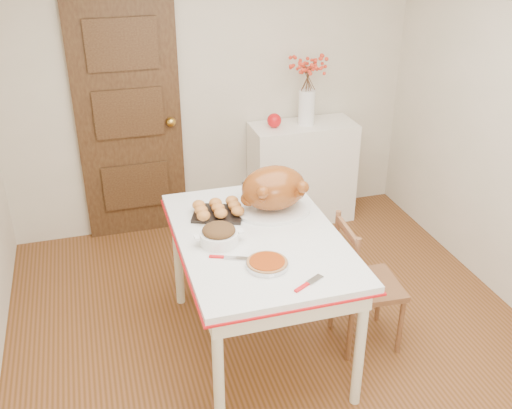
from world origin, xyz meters
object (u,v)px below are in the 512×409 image
object	(u,v)px
chair_oak	(368,283)
pumpkin_pie	(267,263)
sideboard	(302,172)
turkey_platter	(274,191)
kitchen_table	(258,293)

from	to	relation	value
chair_oak	pumpkin_pie	distance (m)	0.89
pumpkin_pie	sideboard	bearing A→B (deg)	64.22
sideboard	chair_oak	distance (m)	1.75
turkey_platter	pumpkin_pie	xyz separation A→B (m)	(-0.23, -0.60, -0.13)
sideboard	kitchen_table	bearing A→B (deg)	-118.94
sideboard	chair_oak	xyz separation A→B (m)	(-0.19, -1.74, -0.00)
sideboard	chair_oak	size ratio (longest dim) A/B	1.01
sideboard	pumpkin_pie	world-z (taller)	sideboard
chair_oak	turkey_platter	world-z (taller)	turkey_platter
sideboard	turkey_platter	distance (m)	1.62
sideboard	chair_oak	world-z (taller)	sideboard
sideboard	chair_oak	bearing A→B (deg)	-96.30
kitchen_table	pumpkin_pie	bearing A→B (deg)	-98.78
chair_oak	turkey_platter	distance (m)	0.85
turkey_platter	pumpkin_pie	world-z (taller)	turkey_platter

